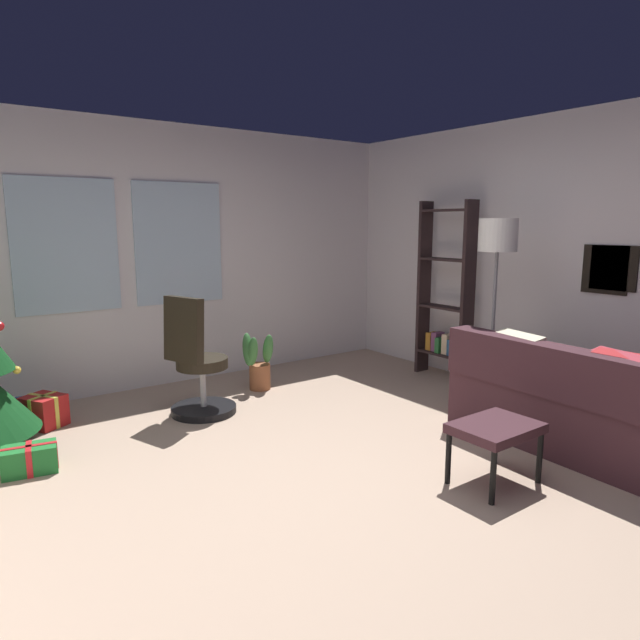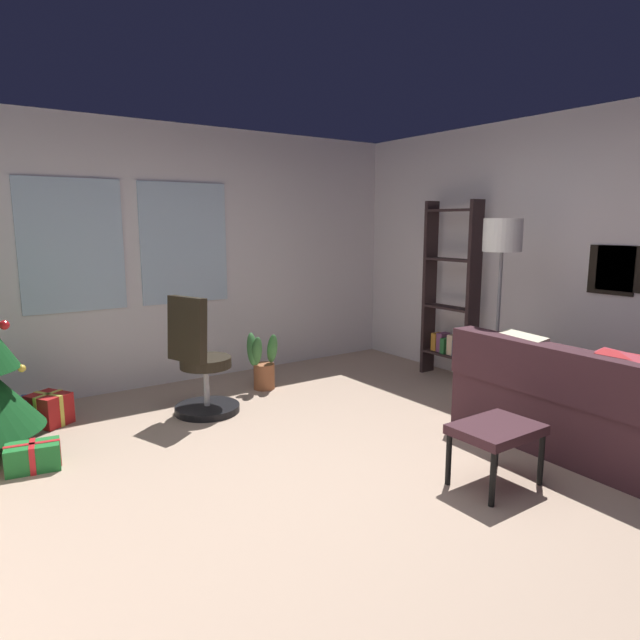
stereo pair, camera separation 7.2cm
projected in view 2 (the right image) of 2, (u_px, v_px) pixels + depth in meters
ground_plane at (342, 492)px, 3.51m from camera, size 5.30×5.66×0.10m
wall_back_with_windows at (169, 256)px, 5.59m from camera, size 5.30×0.12×2.60m
wall_right_with_frames at (591, 262)px, 4.80m from camera, size 0.12×5.66×2.60m
couch at (604, 409)px, 4.01m from camera, size 1.55×1.81×0.82m
footstool at (496, 433)px, 3.45m from camera, size 0.53×0.40×0.40m
gift_box_red at (49, 409)px, 4.54m from camera, size 0.37×0.38×0.26m
gift_box_green at (33, 457)px, 3.71m from camera, size 0.36×0.26×0.19m
gift_box_blue at (19, 412)px, 4.52m from camera, size 0.34×0.26×0.23m
office_chair at (201, 369)px, 4.74m from camera, size 0.58×0.56×1.04m
bookshelf at (450, 302)px, 5.81m from camera, size 0.18×0.64×1.86m
floor_lamp at (502, 251)px, 4.75m from camera, size 0.33×0.33×1.67m
potted_plant at (262, 364)px, 5.48m from camera, size 0.33×0.26×0.59m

